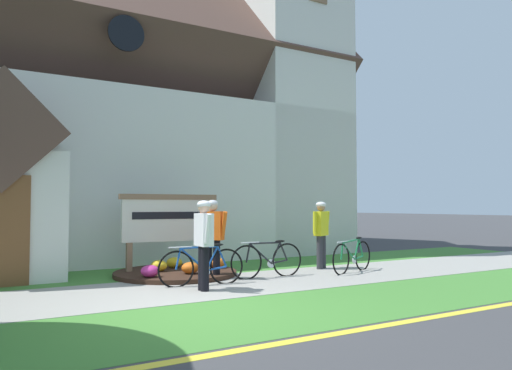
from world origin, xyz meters
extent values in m
plane|color=#3D3D3F|center=(0.00, 4.00, 0.00)|extent=(140.00, 140.00, 0.00)
cube|color=#99968E|center=(0.34, 1.74, 0.01)|extent=(32.00, 2.56, 0.01)
cube|color=#427F33|center=(0.34, -0.72, 0.00)|extent=(32.00, 2.35, 0.01)
cube|color=#427F33|center=(0.34, 4.10, 0.00)|extent=(24.00, 2.16, 0.01)
cube|color=yellow|center=(0.34, -2.05, 0.00)|extent=(28.00, 0.16, 0.01)
cube|color=silver|center=(0.34, 10.34, 2.27)|extent=(14.98, 10.32, 4.54)
cube|color=brown|center=(0.34, 10.34, 6.31)|extent=(15.48, 10.51, 10.51)
cube|color=silver|center=(6.28, 6.73, 5.32)|extent=(3.10, 3.10, 10.64)
cube|color=brown|center=(-2.35, 4.38, 2.95)|extent=(2.40, 1.80, 2.40)
cube|color=brown|center=(-2.35, 3.56, 1.05)|extent=(1.00, 0.06, 2.10)
cylinder|color=black|center=(0.34, 5.15, 5.78)|extent=(0.90, 0.06, 0.90)
cube|color=#7F6047|center=(0.12, 3.83, 0.36)|extent=(0.12, 0.12, 0.72)
cube|color=#7F6047|center=(1.91, 3.77, 0.36)|extent=(0.12, 0.12, 0.72)
cube|color=silver|center=(1.02, 3.80, 1.19)|extent=(2.14, 0.15, 0.94)
cube|color=#7F6047|center=(1.02, 3.80, 1.71)|extent=(2.26, 0.19, 0.12)
cube|color=black|center=(1.02, 3.75, 1.30)|extent=(1.71, 0.06, 0.16)
cylinder|color=#382319|center=(1.02, 3.37, 0.05)|extent=(2.64, 2.64, 0.10)
ellipsoid|color=orange|center=(2.00, 3.37, 0.22)|extent=(0.36, 0.36, 0.24)
ellipsoid|color=gold|center=(1.18, 3.90, 0.22)|extent=(0.36, 0.36, 0.24)
ellipsoid|color=gold|center=(0.68, 3.51, 0.22)|extent=(0.36, 0.36, 0.24)
ellipsoid|color=#CC338C|center=(0.26, 2.79, 0.22)|extent=(0.36, 0.36, 0.24)
ellipsoid|color=orange|center=(1.14, 2.84, 0.22)|extent=(0.36, 0.36, 0.24)
torus|color=black|center=(5.15, 2.01, 0.33)|extent=(0.68, 0.27, 0.70)
torus|color=black|center=(4.22, 1.69, 0.33)|extent=(0.68, 0.27, 0.70)
cylinder|color=#19723F|center=(4.54, 1.80, 0.49)|extent=(0.52, 0.21, 0.44)
cylinder|color=#19723F|center=(4.64, 1.83, 0.72)|extent=(0.70, 0.28, 0.08)
cylinder|color=#19723F|center=(4.88, 1.92, 0.51)|extent=(0.25, 0.12, 0.47)
cylinder|color=#19723F|center=(4.97, 1.95, 0.31)|extent=(0.39, 0.17, 0.09)
cylinder|color=#19723F|center=(5.07, 1.98, 0.53)|extent=(0.21, 0.10, 0.42)
cylinder|color=#19723F|center=(4.26, 1.70, 0.51)|extent=(0.12, 0.07, 0.37)
ellipsoid|color=black|center=(4.98, 1.95, 0.77)|extent=(0.25, 0.15, 0.05)
cylinder|color=silver|center=(4.30, 1.71, 0.72)|extent=(0.42, 0.17, 0.03)
cylinder|color=silver|center=(4.78, 1.88, 0.28)|extent=(0.18, 0.08, 0.18)
torus|color=black|center=(1.49, 1.86, 0.33)|extent=(0.70, 0.10, 0.70)
torus|color=black|center=(0.50, 1.95, 0.33)|extent=(0.70, 0.10, 0.70)
cylinder|color=#194CA5|center=(0.83, 1.92, 0.50)|extent=(0.54, 0.09, 0.46)
cylinder|color=#194CA5|center=(0.94, 1.91, 0.72)|extent=(0.74, 0.10, 0.05)
cylinder|color=#194CA5|center=(1.20, 1.89, 0.51)|extent=(0.25, 0.06, 0.47)
cylinder|color=#194CA5|center=(1.29, 1.88, 0.31)|extent=(0.41, 0.07, 0.09)
cylinder|color=#194CA5|center=(1.40, 1.87, 0.53)|extent=(0.22, 0.06, 0.41)
cylinder|color=#194CA5|center=(0.54, 1.95, 0.52)|extent=(0.12, 0.05, 0.39)
ellipsoid|color=black|center=(1.31, 1.88, 0.76)|extent=(0.25, 0.10, 0.05)
cylinder|color=silver|center=(0.57, 1.95, 0.74)|extent=(0.44, 0.07, 0.03)
cylinder|color=silver|center=(1.09, 1.90, 0.28)|extent=(0.18, 0.04, 0.18)
torus|color=black|center=(3.07, 2.11, 0.35)|extent=(0.73, 0.05, 0.73)
torus|color=black|center=(2.09, 2.13, 0.35)|extent=(0.73, 0.05, 0.73)
cylinder|color=black|center=(2.42, 2.12, 0.51)|extent=(0.54, 0.05, 0.47)
cylinder|color=black|center=(2.53, 2.12, 0.73)|extent=(0.73, 0.05, 0.04)
cylinder|color=black|center=(2.79, 2.12, 0.51)|extent=(0.25, 0.04, 0.45)
cylinder|color=black|center=(2.88, 2.11, 0.32)|extent=(0.40, 0.04, 0.09)
cylinder|color=black|center=(2.99, 2.11, 0.54)|extent=(0.21, 0.04, 0.40)
cylinder|color=black|center=(2.12, 2.13, 0.54)|extent=(0.12, 0.04, 0.39)
ellipsoid|color=black|center=(2.90, 2.11, 0.76)|extent=(0.24, 0.09, 0.05)
cylinder|color=silver|center=(2.16, 2.13, 0.75)|extent=(0.44, 0.04, 0.03)
cylinder|color=silver|center=(2.68, 2.12, 0.29)|extent=(0.18, 0.02, 0.18)
cylinder|color=#2D2D33|center=(4.35, 2.62, 0.40)|extent=(0.15, 0.15, 0.80)
cylinder|color=#2D2D33|center=(4.51, 2.71, 0.40)|extent=(0.15, 0.15, 0.80)
cube|color=yellow|center=(4.43, 2.66, 1.09)|extent=(0.49, 0.39, 0.58)
sphere|color=#936B51|center=(4.43, 2.66, 1.49)|extent=(0.21, 0.21, 0.21)
ellipsoid|color=silver|center=(4.43, 2.66, 1.54)|extent=(0.31, 0.33, 0.14)
cylinder|color=yellow|center=(4.17, 2.57, 1.12)|extent=(0.09, 0.10, 0.53)
cylinder|color=yellow|center=(4.69, 2.76, 1.12)|extent=(0.09, 0.15, 0.53)
cylinder|color=black|center=(1.44, 2.59, 0.40)|extent=(0.15, 0.15, 0.81)
cylinder|color=black|center=(1.56, 2.44, 0.40)|extent=(0.15, 0.15, 0.81)
cube|color=#E55914|center=(1.50, 2.52, 1.11)|extent=(0.44, 0.48, 0.59)
sphere|color=beige|center=(1.50, 2.52, 1.51)|extent=(0.21, 0.21, 0.21)
ellipsoid|color=silver|center=(1.50, 2.52, 1.56)|extent=(0.34, 0.33, 0.15)
cylinder|color=#E55914|center=(1.35, 2.76, 1.13)|extent=(0.09, 0.19, 0.54)
cylinder|color=#E55914|center=(1.64, 2.28, 1.13)|extent=(0.09, 0.23, 0.54)
cylinder|color=black|center=(0.78, 1.28, 0.40)|extent=(0.15, 0.15, 0.80)
cylinder|color=black|center=(0.78, 1.40, 0.40)|extent=(0.15, 0.15, 0.80)
cube|color=silver|center=(0.78, 1.34, 1.09)|extent=(0.20, 0.45, 0.58)
sphere|color=tan|center=(0.78, 1.34, 1.48)|extent=(0.21, 0.21, 0.21)
ellipsoid|color=silver|center=(0.78, 1.34, 1.54)|extent=(0.26, 0.22, 0.14)
cylinder|color=silver|center=(0.74, 1.06, 1.12)|extent=(0.09, 0.20, 0.53)
cylinder|color=silver|center=(0.82, 1.61, 1.12)|extent=(0.09, 0.14, 0.53)
cylinder|color=#3D2D1E|center=(7.30, 9.35, 1.26)|extent=(0.31, 0.31, 2.53)
cone|color=#23662D|center=(7.30, 9.35, 5.02)|extent=(4.28, 4.28, 5.00)
camera|label=1|loc=(-2.66, -6.51, 1.51)|focal=33.42mm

